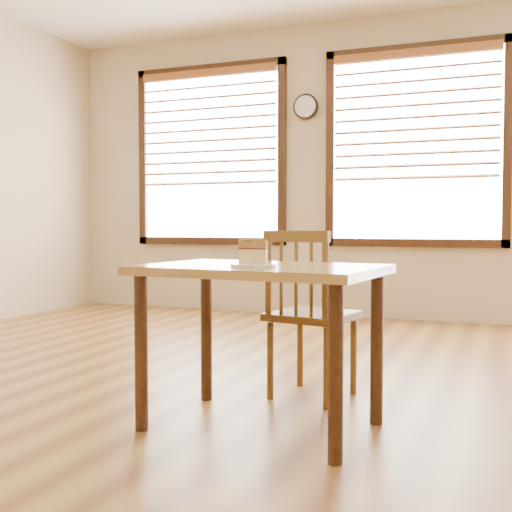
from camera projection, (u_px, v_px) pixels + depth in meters
The scene contains 9 objects.
ground at pixel (209, 446), 2.71m from camera, with size 8.00×8.00×0.00m, color olive.
room_shell at pixel (207, 6), 2.62m from camera, with size 8.00×8.00×8.00m.
window_left at pixel (210, 145), 7.01m from camera, with size 1.76×0.10×1.96m.
window_right at pixel (415, 135), 6.20m from camera, with size 1.76×0.10×1.96m.
wall_clock at pixel (306, 107), 6.57m from camera, with size 0.26×0.05×0.26m.
cafe_table_main at pixel (261, 290), 2.94m from camera, with size 1.13×0.80×0.75m.
cafe_chair_main at pixel (309, 313), 3.44m from camera, with size 0.48×0.48×0.92m.
plate at pixel (253, 266), 2.79m from camera, with size 0.20×0.20×0.02m.
cake_slice at pixel (253, 251), 2.78m from camera, with size 0.14×0.12×0.11m.
Camera 1 is at (1.17, -2.41, 0.93)m, focal length 45.00 mm.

